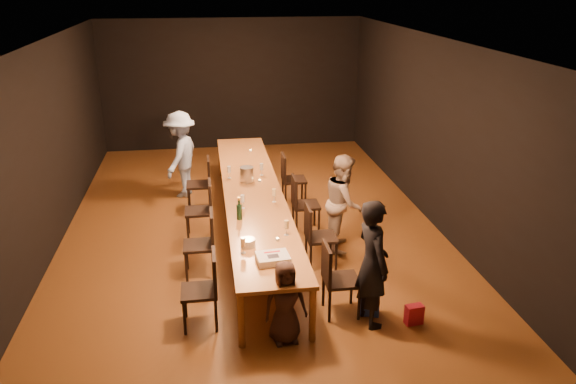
{
  "coord_description": "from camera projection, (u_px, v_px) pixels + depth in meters",
  "views": [
    {
      "loc": [
        -0.67,
        -8.16,
        3.89
      ],
      "look_at": [
        0.44,
        -0.79,
        1.0
      ],
      "focal_mm": 35.0,
      "sensor_mm": 36.0,
      "label": 1
    }
  ],
  "objects": [
    {
      "name": "ground",
      "position": [
        254.0,
        234.0,
        9.02
      ],
      "size": [
        10.0,
        10.0,
        0.0
      ],
      "primitive_type": "plane",
      "color": "#4E2613",
      "rests_on": "ground"
    },
    {
      "name": "tealight_mid",
      "position": [
        260.0,
        181.0,
        9.11
      ],
      "size": [
        0.05,
        0.05,
        0.03
      ],
      "primitive_type": "cylinder",
      "color": "#B2B7B2",
      "rests_on": "table"
    },
    {
      "name": "man_blue",
      "position": [
        181.0,
        155.0,
        10.33
      ],
      "size": [
        0.92,
        1.18,
        1.6
      ],
      "primitive_type": "imported",
      "rotation": [
        0.0,
        0.0,
        -1.93
      ],
      "color": "#94B2E5",
      "rests_on": "ground"
    },
    {
      "name": "chair_left_2",
      "position": [
        199.0,
        210.0,
        8.73
      ],
      "size": [
        0.42,
        0.42,
        0.93
      ],
      "primitive_type": null,
      "rotation": [
        0.0,
        0.0,
        1.57
      ],
      "color": "black",
      "rests_on": "ground"
    },
    {
      "name": "tealight_far",
      "position": [
        251.0,
        151.0,
        10.67
      ],
      "size": [
        0.05,
        0.05,
        0.03
      ],
      "primitive_type": "cylinder",
      "color": "#B2B7B2",
      "rests_on": "table"
    },
    {
      "name": "child",
      "position": [
        285.0,
        302.0,
        6.22
      ],
      "size": [
        0.52,
        0.37,
        0.99
      ],
      "primitive_type": "imported",
      "rotation": [
        0.0,
        0.0,
        0.11
      ],
      "color": "#3A2620",
      "rests_on": "ground"
    },
    {
      "name": "wineglass_0",
      "position": [
        243.0,
        245.0,
        6.74
      ],
      "size": [
        0.06,
        0.06,
        0.21
      ],
      "primitive_type": null,
      "color": "beige",
      "rests_on": "table"
    },
    {
      "name": "wineglass_2",
      "position": [
        243.0,
        202.0,
        8.04
      ],
      "size": [
        0.06,
        0.06,
        0.21
      ],
      "primitive_type": null,
      "color": "silver",
      "rests_on": "table"
    },
    {
      "name": "table",
      "position": [
        253.0,
        193.0,
        8.77
      ],
      "size": [
        0.9,
        6.0,
        0.75
      ],
      "color": "#96582B",
      "rests_on": "ground"
    },
    {
      "name": "chair_left_3",
      "position": [
        198.0,
        184.0,
        9.84
      ],
      "size": [
        0.42,
        0.42,
        0.93
      ],
      "primitive_type": null,
      "rotation": [
        0.0,
        0.0,
        1.57
      ],
      "color": "black",
      "rests_on": "ground"
    },
    {
      "name": "wineglass_1",
      "position": [
        286.0,
        228.0,
        7.21
      ],
      "size": [
        0.06,
        0.06,
        0.21
      ],
      "primitive_type": null,
      "color": "beige",
      "rests_on": "table"
    },
    {
      "name": "wineglass_3",
      "position": [
        274.0,
        195.0,
        8.27
      ],
      "size": [
        0.06,
        0.06,
        0.21
      ],
      "primitive_type": null,
      "color": "beige",
      "rests_on": "table"
    },
    {
      "name": "wineglass_5",
      "position": [
        262.0,
        169.0,
        9.37
      ],
      "size": [
        0.06,
        0.06,
        0.21
      ],
      "primitive_type": null,
      "color": "silver",
      "rests_on": "table"
    },
    {
      "name": "wineglass_4",
      "position": [
        229.0,
        172.0,
        9.24
      ],
      "size": [
        0.06,
        0.06,
        0.21
      ],
      "primitive_type": null,
      "color": "silver",
      "rests_on": "table"
    },
    {
      "name": "tealight_near",
      "position": [
        277.0,
        239.0,
        7.09
      ],
      "size": [
        0.05,
        0.05,
        0.03
      ],
      "primitive_type": "cylinder",
      "color": "#B2B7B2",
      "rests_on": "table"
    },
    {
      "name": "gift_bag_red",
      "position": [
        414.0,
        315.0,
        6.66
      ],
      "size": [
        0.22,
        0.14,
        0.25
      ],
      "primitive_type": "cube",
      "rotation": [
        0.0,
        0.0,
        0.14
      ],
      "color": "red",
      "rests_on": "ground"
    },
    {
      "name": "chair_right_0",
      "position": [
        342.0,
        279.0,
        6.76
      ],
      "size": [
        0.42,
        0.42,
        0.93
      ],
      "primitive_type": null,
      "rotation": [
        0.0,
        0.0,
        -1.57
      ],
      "color": "black",
      "rests_on": "ground"
    },
    {
      "name": "room_shell",
      "position": [
        251.0,
        106.0,
        8.27
      ],
      "size": [
        6.04,
        10.04,
        3.02
      ],
      "color": "black",
      "rests_on": "ground"
    },
    {
      "name": "birthday_cake",
      "position": [
        273.0,
        258.0,
        6.56
      ],
      "size": [
        0.4,
        0.33,
        0.09
      ],
      "rotation": [
        0.0,
        0.0,
        0.09
      ],
      "color": "white",
      "rests_on": "table"
    },
    {
      "name": "woman_tan",
      "position": [
        344.0,
        202.0,
        8.34
      ],
      "size": [
        0.73,
        0.84,
        1.46
      ],
      "primitive_type": "imported",
      "rotation": [
        0.0,
        0.0,
        1.29
      ],
      "color": "tan",
      "rests_on": "ground"
    },
    {
      "name": "gift_bag_blue",
      "position": [
        370.0,
        303.0,
        6.84
      ],
      "size": [
        0.28,
        0.23,
        0.3
      ],
      "primitive_type": "cube",
      "rotation": [
        0.0,
        0.0,
        -0.31
      ],
      "color": "#23429B",
      "rests_on": "ground"
    },
    {
      "name": "chair_right_2",
      "position": [
        306.0,
        204.0,
        8.97
      ],
      "size": [
        0.42,
        0.42,
        0.93
      ],
      "primitive_type": null,
      "rotation": [
        0.0,
        0.0,
        -1.57
      ],
      "color": "black",
      "rests_on": "ground"
    },
    {
      "name": "woman_birthday",
      "position": [
        372.0,
        263.0,
        6.47
      ],
      "size": [
        0.47,
        0.63,
        1.57
      ],
      "primitive_type": "imported",
      "rotation": [
        0.0,
        0.0,
        1.75
      ],
      "color": "black",
      "rests_on": "ground"
    },
    {
      "name": "champagne_bottle",
      "position": [
        239.0,
        208.0,
        7.66
      ],
      "size": [
        0.08,
        0.08,
        0.32
      ],
      "primitive_type": null,
      "rotation": [
        0.0,
        0.0,
        -0.02
      ],
      "color": "black",
      "rests_on": "table"
    },
    {
      "name": "chair_right_3",
      "position": [
        294.0,
        179.0,
        10.08
      ],
      "size": [
        0.42,
        0.42,
        0.93
      ],
      "primitive_type": null,
      "rotation": [
        0.0,
        0.0,
        -1.57
      ],
      "color": "black",
      "rests_on": "ground"
    },
    {
      "name": "chair_left_1",
      "position": [
        199.0,
        244.0,
        7.63
      ],
      "size": [
        0.42,
        0.42,
        0.93
      ],
      "primitive_type": null,
      "rotation": [
        0.0,
        0.0,
        1.57
      ],
      "color": "black",
      "rests_on": "ground"
    },
    {
      "name": "plate_stack",
      "position": [
        248.0,
        243.0,
        6.92
      ],
      "size": [
        0.22,
        0.22,
        0.1
      ],
      "primitive_type": "cylinder",
      "rotation": [
        0.0,
        0.0,
        0.2
      ],
      "color": "silver",
      "rests_on": "table"
    },
    {
      "name": "chair_left_0",
      "position": [
        199.0,
        290.0,
        6.52
      ],
      "size": [
        0.42,
        0.42,
        0.93
      ],
      "primitive_type": null,
      "rotation": [
        0.0,
        0.0,
        1.57
      ],
      "color": "black",
      "rests_on": "ground"
    },
    {
      "name": "chair_right_1",
      "position": [
        321.0,
        236.0,
        7.86
      ],
      "size": [
        0.42,
        0.42,
        0.93
      ],
      "primitive_type": null,
      "rotation": [
        0.0,
        0.0,
        -1.57
      ],
      "color": "black",
      "rests_on": "ground"
    },
    {
      "name": "ice_bucket",
      "position": [
        247.0,
        174.0,
        9.08
      ],
      "size": [
        0.23,
        0.23,
        0.24
      ],
      "primitive_type": "cylinder",
      "rotation": [
        0.0,
        0.0,
        -0.01
      ],
      "color": "#AEAFB3",
      "rests_on": "table"
    }
  ]
}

